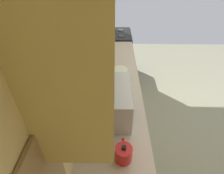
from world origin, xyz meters
TOP-DOWN VIEW (x-y plane):
  - ground_plane at (0.00, 0.00)m, footprint 6.43×6.43m
  - wall_back at (0.00, 1.50)m, footprint 4.14×0.12m
  - counter_run at (-0.39, 1.15)m, footprint 3.23×0.62m
  - upper_cabinets at (-0.39, 1.29)m, footprint 1.95×0.30m
  - oven_range at (1.58, 1.14)m, footprint 0.72×0.63m
  - microwave at (-0.52, 1.17)m, footprint 0.52×0.36m
  - bowl at (0.19, 1.07)m, footprint 0.19×0.19m
  - kettle at (-1.00, 1.07)m, footprint 0.18×0.13m

SIDE VIEW (x-z plane):
  - ground_plane at x=0.00m, z-range 0.00..0.00m
  - counter_run at x=-0.39m, z-range 0.00..0.90m
  - oven_range at x=1.58m, z-range -0.07..1.01m
  - bowl at x=0.19m, z-range 0.90..0.97m
  - kettle at x=-1.00m, z-range 0.89..1.04m
  - microwave at x=-0.52m, z-range 0.90..1.21m
  - wall_back at x=0.00m, z-range 0.00..2.72m
  - upper_cabinets at x=-0.39m, z-range 1.45..2.13m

